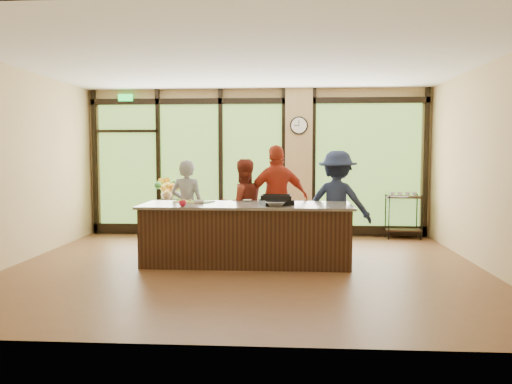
# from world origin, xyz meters

# --- Properties ---
(floor) EXTENTS (7.00, 7.00, 0.00)m
(floor) POSITION_xyz_m (0.00, 0.00, 0.00)
(floor) COLOR brown
(floor) RESTS_ON ground
(ceiling) EXTENTS (7.00, 7.00, 0.00)m
(ceiling) POSITION_xyz_m (0.00, 0.00, 3.00)
(ceiling) COLOR silver
(ceiling) RESTS_ON back_wall
(back_wall) EXTENTS (7.00, 0.00, 7.00)m
(back_wall) POSITION_xyz_m (0.00, 3.00, 1.50)
(back_wall) COLOR tan
(back_wall) RESTS_ON floor
(left_wall) EXTENTS (0.00, 6.00, 6.00)m
(left_wall) POSITION_xyz_m (-3.50, 0.00, 1.50)
(left_wall) COLOR tan
(left_wall) RESTS_ON floor
(right_wall) EXTENTS (0.00, 6.00, 6.00)m
(right_wall) POSITION_xyz_m (3.50, 0.00, 1.50)
(right_wall) COLOR tan
(right_wall) RESTS_ON floor
(window_wall) EXTENTS (6.90, 0.12, 3.00)m
(window_wall) POSITION_xyz_m (0.16, 2.95, 1.39)
(window_wall) COLOR tan
(window_wall) RESTS_ON floor
(island_base) EXTENTS (3.10, 1.00, 0.88)m
(island_base) POSITION_xyz_m (0.00, 0.30, 0.44)
(island_base) COLOR #311C10
(island_base) RESTS_ON floor
(countertop) EXTENTS (3.20, 1.10, 0.04)m
(countertop) POSITION_xyz_m (0.00, 0.30, 0.90)
(countertop) COLOR slate
(countertop) RESTS_ON island_base
(wall_clock) EXTENTS (0.36, 0.04, 0.36)m
(wall_clock) POSITION_xyz_m (0.85, 2.87, 2.25)
(wall_clock) COLOR black
(wall_clock) RESTS_ON window_wall
(cook_left) EXTENTS (0.64, 0.48, 1.59)m
(cook_left) POSITION_xyz_m (-1.07, 1.06, 0.79)
(cook_left) COLOR gray
(cook_left) RESTS_ON floor
(cook_midleft) EXTENTS (0.95, 0.86, 1.60)m
(cook_midleft) POSITION_xyz_m (-0.12, 1.07, 0.80)
(cook_midleft) COLOR maroon
(cook_midleft) RESTS_ON floor
(cook_midright) EXTENTS (1.16, 0.73, 1.83)m
(cook_midright) POSITION_xyz_m (0.46, 1.14, 0.92)
(cook_midright) COLOR #A22E18
(cook_midright) RESTS_ON floor
(cook_right) EXTENTS (1.26, 0.95, 1.74)m
(cook_right) POSITION_xyz_m (1.45, 1.04, 0.87)
(cook_right) COLOR #1B233B
(cook_right) RESTS_ON floor
(roasting_pan) EXTENTS (0.55, 0.49, 0.08)m
(roasting_pan) POSITION_xyz_m (0.46, 0.19, 0.96)
(roasting_pan) COLOR black
(roasting_pan) RESTS_ON countertop
(mixing_bowl) EXTENTS (0.32, 0.32, 0.08)m
(mixing_bowl) POSITION_xyz_m (0.45, -0.01, 0.96)
(mixing_bowl) COLOR silver
(mixing_bowl) RESTS_ON countertop
(cutting_board_left) EXTENTS (0.48, 0.42, 0.01)m
(cutting_board_left) POSITION_xyz_m (-0.77, 0.56, 0.93)
(cutting_board_left) COLOR #519937
(cutting_board_left) RESTS_ON countertop
(cutting_board_center) EXTENTS (0.44, 0.37, 0.01)m
(cutting_board_center) POSITION_xyz_m (-0.96, 0.59, 0.93)
(cutting_board_center) COLOR gold
(cutting_board_center) RESTS_ON countertop
(cutting_board_right) EXTENTS (0.41, 0.31, 0.01)m
(cutting_board_right) POSITION_xyz_m (0.51, 0.36, 0.93)
(cutting_board_right) COLOR gold
(cutting_board_right) RESTS_ON countertop
(prep_bowl_near) EXTENTS (0.18, 0.18, 0.05)m
(prep_bowl_near) POSITION_xyz_m (-0.74, 0.35, 0.94)
(prep_bowl_near) COLOR silver
(prep_bowl_near) RESTS_ON countertop
(prep_bowl_mid) EXTENTS (0.18, 0.18, 0.05)m
(prep_bowl_mid) POSITION_xyz_m (0.36, 0.14, 0.94)
(prep_bowl_mid) COLOR silver
(prep_bowl_mid) RESTS_ON countertop
(prep_bowl_far) EXTENTS (0.18, 0.18, 0.04)m
(prep_bowl_far) POSITION_xyz_m (-0.02, 0.64, 0.94)
(prep_bowl_far) COLOR silver
(prep_bowl_far) RESTS_ON countertop
(red_ramekin) EXTENTS (0.12, 0.12, 0.09)m
(red_ramekin) POSITION_xyz_m (-0.90, -0.12, 0.96)
(red_ramekin) COLOR red
(red_ramekin) RESTS_ON countertop
(flower_stand) EXTENTS (0.41, 0.41, 0.74)m
(flower_stand) POSITION_xyz_m (-1.82, 2.75, 0.37)
(flower_stand) COLOR #311C10
(flower_stand) RESTS_ON floor
(flower_vase) EXTENTS (0.27, 0.27, 0.28)m
(flower_vase) POSITION_xyz_m (-1.82, 2.75, 0.88)
(flower_vase) COLOR #998253
(flower_vase) RESTS_ON flower_stand
(bar_cart) EXTENTS (0.72, 0.45, 0.93)m
(bar_cart) POSITION_xyz_m (2.93, 2.75, 0.56)
(bar_cart) COLOR #311C10
(bar_cart) RESTS_ON floor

